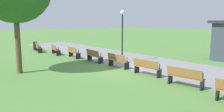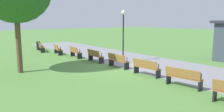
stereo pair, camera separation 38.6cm
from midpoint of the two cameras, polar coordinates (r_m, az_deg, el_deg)
ground_plane at (r=14.10m, az=2.53°, el=-2.99°), size 120.00×120.00×0.00m
path_paving at (r=15.88m, az=9.71°, el=-1.71°), size 34.59×5.09×0.01m
bench_0 at (r=21.94m, az=-17.40°, el=2.26°), size 1.71×0.88×0.89m
bench_1 at (r=19.90m, az=-13.39°, el=1.75°), size 1.71×0.78×0.89m
bench_2 at (r=17.88m, az=-8.90°, el=1.05°), size 1.69×0.68×0.89m
bench_3 at (r=15.89m, az=-3.74°, el=0.12°), size 1.67×0.58×0.89m
bench_4 at (r=13.96m, az=2.33°, el=-1.15°), size 1.65×0.47×0.89m
bench_5 at (r=12.13m, az=9.71°, el=-2.88°), size 1.67×0.58×0.89m
bench_6 at (r=10.46m, az=18.98°, el=-5.24°), size 1.69×0.68×0.89m
lamp_post at (r=15.67m, az=3.65°, el=7.78°), size 0.32×0.32×3.67m
trash_bin at (r=23.47m, az=-18.07°, el=2.55°), size 0.40×0.40×0.85m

